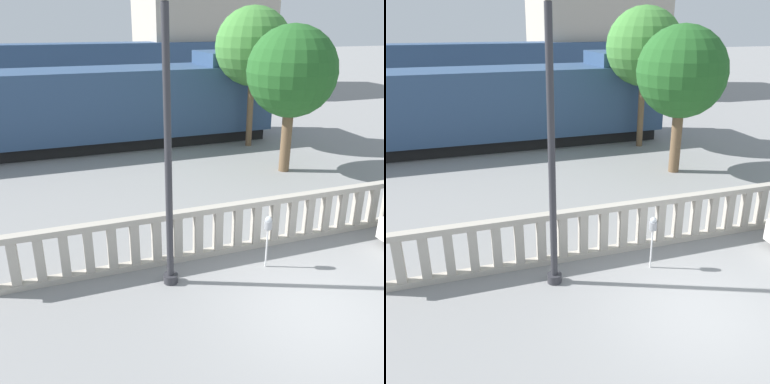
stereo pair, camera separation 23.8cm
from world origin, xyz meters
TOP-DOWN VIEW (x-y plane):
  - ground_plane at (0.00, 0.00)m, footprint 160.00×160.00m
  - balustrade at (-0.00, 2.81)m, footprint 13.06×0.24m
  - lamppost at (-2.49, 1.98)m, footprint 0.38×0.38m
  - parking_meter at (-0.20, 1.86)m, footprint 0.18×0.18m
  - train_near at (-5.57, 13.60)m, footprint 22.73×3.11m
  - train_far at (-2.11, 25.62)m, footprint 28.10×2.71m
  - building_block at (8.32, 28.96)m, footprint 9.67×8.11m
  - tree_left at (3.84, 7.83)m, footprint 3.24×3.24m
  - tree_right at (4.17, 11.56)m, footprint 3.31×3.31m

SIDE VIEW (x-z plane):
  - ground_plane at x=0.00m, z-range 0.00..0.00m
  - balustrade at x=0.00m, z-range 0.00..1.29m
  - parking_meter at x=-0.20m, z-range 0.40..1.69m
  - train_near at x=-5.57m, z-range -0.21..3.86m
  - train_far at x=-2.11m, z-range -0.21..4.38m
  - lamppost at x=-2.49m, z-range 0.43..6.51m
  - tree_left at x=3.84m, z-range 1.02..6.36m
  - tree_right at x=4.17m, z-range 1.34..7.37m
  - building_block at x=8.32m, z-range 0.00..10.28m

